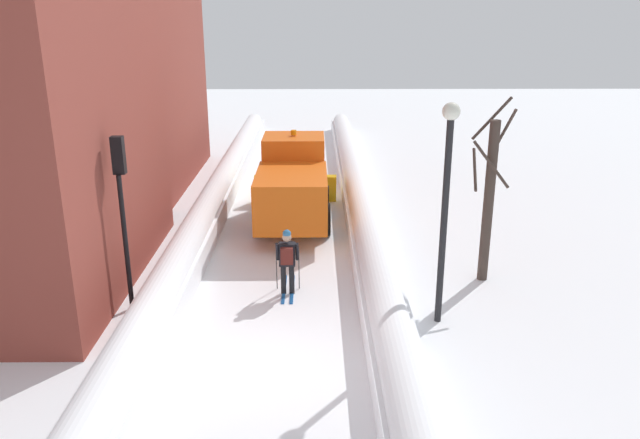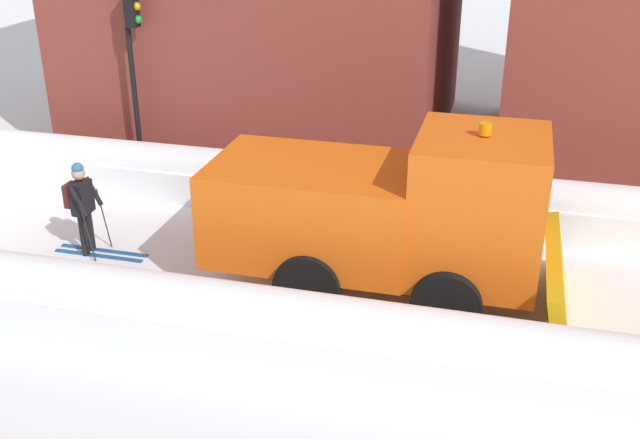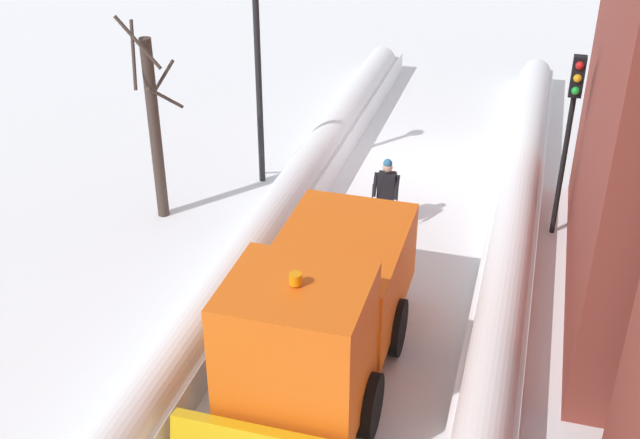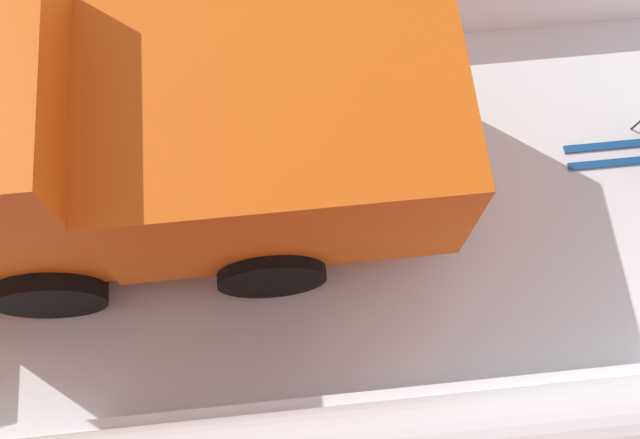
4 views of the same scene
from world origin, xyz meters
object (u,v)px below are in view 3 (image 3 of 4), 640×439
Objects in this scene: skier at (387,190)px; traffic_light_pole at (571,113)px; plow_truck at (321,311)px; bare_tree_near at (154,125)px; street_lamp at (258,61)px.

skier is 4.49m from traffic_light_pole.
plow_truck is 1.18× the size of bare_tree_near.
bare_tree_near is at bearing 55.55° from street_lamp.
street_lamp is (3.71, -1.57, 2.34)m from skier.
bare_tree_near is at bearing 9.71° from skier.
bare_tree_near is (1.71, 2.50, -0.95)m from street_lamp.
bare_tree_near is (5.43, 0.93, 1.39)m from skier.
street_lamp is (3.74, -7.31, 1.87)m from plow_truck.
street_lamp is at bearing -62.91° from plow_truck.
bare_tree_near is at bearing 10.23° from traffic_light_pole.
plow_truck reaches higher than skier.
skier is 0.36× the size of bare_tree_near.
plow_truck is at bearing 138.58° from bare_tree_near.
plow_truck is 7.74m from traffic_light_pole.
street_lamp reaches higher than skier.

